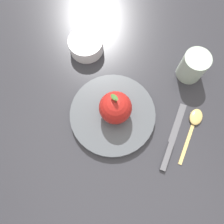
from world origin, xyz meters
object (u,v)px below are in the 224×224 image
object	(u,v)px
cup	(193,66)
knife	(171,142)
dinner_plate	(112,113)
side_bowl	(86,44)
apple	(116,108)
spoon	(194,122)

from	to	relation	value
cup	knife	distance (m)	0.22
dinner_plate	knife	size ratio (longest dim) A/B	1.52
dinner_plate	knife	bearing A→B (deg)	-137.68
side_bowl	knife	distance (m)	0.37
dinner_plate	cup	bearing A→B (deg)	-81.79
dinner_plate	apple	distance (m)	0.05
cup	dinner_plate	bearing A→B (deg)	98.21
dinner_plate	cup	world-z (taller)	cup
knife	spoon	size ratio (longest dim) A/B	1.17
side_bowl	spoon	size ratio (longest dim) A/B	0.77
apple	cup	size ratio (longest dim) A/B	1.17
dinner_plate	side_bowl	xyz separation A→B (m)	(0.22, -0.00, 0.01)
spoon	side_bowl	bearing A→B (deg)	31.27
apple	spoon	bearing A→B (deg)	-117.02
dinner_plate	side_bowl	world-z (taller)	side_bowl
apple	spoon	xyz separation A→B (m)	(-0.10, -0.19, -0.06)
dinner_plate	apple	world-z (taller)	apple
side_bowl	spoon	world-z (taller)	side_bowl
apple	cup	xyz separation A→B (m)	(0.04, -0.25, -0.02)
cup	apple	bearing A→B (deg)	99.81
dinner_plate	knife	world-z (taller)	dinner_plate
dinner_plate	spoon	xyz separation A→B (m)	(-0.10, -0.20, -0.01)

